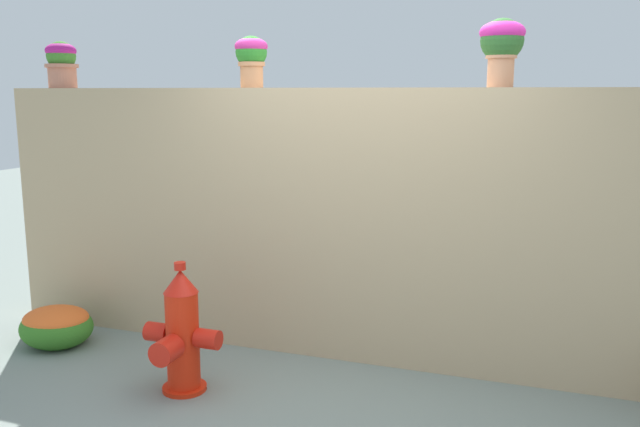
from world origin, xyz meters
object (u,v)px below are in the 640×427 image
Objects in this scene: potted_plant_1 at (251,55)px; potted_plant_2 at (502,43)px; potted_plant_0 at (61,61)px; fire_hydrant at (181,335)px; flower_bush_left at (56,325)px.

potted_plant_2 is at bearing -0.34° from potted_plant_1.
potted_plant_1 is at bearing 1.07° from potted_plant_0.
potted_plant_0 is 2.66m from fire_hydrant.
potted_plant_1 is at bearing 24.43° from flower_bush_left.
potted_plant_2 is 3.93m from flower_bush_left.
fire_hydrant is 1.53× the size of flower_bush_left.
potted_plant_2 is 0.77× the size of flower_bush_left.
potted_plant_2 is 0.51× the size of fire_hydrant.
potted_plant_1 is 0.66× the size of flower_bush_left.
potted_plant_2 is 2.86m from fire_hydrant.
potted_plant_2 is at bearing 11.09° from flower_bush_left.
fire_hydrant is at bearing -93.35° from potted_plant_1.
fire_hydrant is (-0.06, -1.03, -1.85)m from potted_plant_1.
potted_plant_1 is (1.72, 0.03, 0.02)m from potted_plant_0.
potted_plant_1 reaches higher than fire_hydrant.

